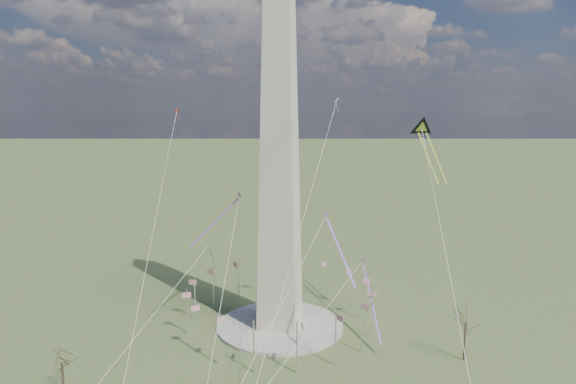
# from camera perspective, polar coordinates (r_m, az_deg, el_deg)

# --- Properties ---
(ground) EXTENTS (2000.00, 2000.00, 0.00)m
(ground) POSITION_cam_1_polar(r_m,az_deg,el_deg) (152.33, -0.88, -14.77)
(ground) COLOR #516432
(ground) RESTS_ON ground
(plaza) EXTENTS (36.00, 36.00, 0.80)m
(plaza) POSITION_cam_1_polar(r_m,az_deg,el_deg) (152.17, -0.88, -14.63)
(plaza) COLOR beige
(plaza) RESTS_ON ground
(washington_monument) EXTENTS (15.56, 15.56, 100.00)m
(washington_monument) POSITION_cam_1_polar(r_m,az_deg,el_deg) (139.63, -0.93, 3.48)
(washington_monument) COLOR beige
(washington_monument) RESTS_ON plaza
(flagpole_ring) EXTENTS (54.40, 54.40, 13.00)m
(flagpole_ring) POSITION_cam_1_polar(r_m,az_deg,el_deg) (149.49, -0.89, -12.22)
(flagpole_ring) COLOR white
(flagpole_ring) RESTS_ON ground
(tree_near) EXTENTS (8.46, 8.46, 14.81)m
(tree_near) POSITION_cam_1_polar(r_m,az_deg,el_deg) (137.47, 19.15, -13.30)
(tree_near) COLOR #45362A
(tree_near) RESTS_ON ground
(tree_far) EXTENTS (6.29, 6.29, 11.01)m
(tree_far) POSITION_cam_1_polar(r_m,az_deg,el_deg) (127.83, -23.86, -16.73)
(tree_far) COLOR #45362A
(tree_far) RESTS_ON ground
(kite_delta_black) EXTENTS (10.54, 20.39, 16.62)m
(kite_delta_black) POSITION_cam_1_polar(r_m,az_deg,el_deg) (150.14, 14.75, 6.55)
(kite_delta_black) COLOR black
(kite_delta_black) RESTS_ON ground
(kite_diamond_purple) EXTENTS (1.66, 2.84, 8.99)m
(kite_diamond_purple) POSITION_cam_1_polar(r_m,az_deg,el_deg) (161.68, -8.56, -5.87)
(kite_diamond_purple) COLOR navy
(kite_diamond_purple) RESTS_ON ground
(kite_streamer_left) EXTENTS (10.85, 18.36, 13.93)m
(kite_streamer_left) POSITION_cam_1_polar(r_m,az_deg,el_deg) (129.33, 5.35, -5.30)
(kite_streamer_left) COLOR #FF2850
(kite_streamer_left) RESTS_ON ground
(kite_streamer_mid) EXTENTS (9.97, 16.88, 12.79)m
(kite_streamer_mid) POSITION_cam_1_polar(r_m,az_deg,el_deg) (145.47, -7.31, -2.42)
(kite_streamer_mid) COLOR #FF2850
(kite_streamer_mid) RESTS_ON ground
(kite_streamer_right) EXTENTS (8.36, 23.05, 16.29)m
(kite_streamer_right) POSITION_cam_1_polar(r_m,az_deg,el_deg) (148.33, 8.95, -10.44)
(kite_streamer_right) COLOR #FF2850
(kite_streamer_right) RESTS_ON ground
(kite_small_red) EXTENTS (1.45, 2.06, 4.29)m
(kite_small_red) POSITION_cam_1_polar(r_m,az_deg,el_deg) (181.85, -12.24, 8.75)
(kite_small_red) COLOR red
(kite_small_red) RESTS_ON ground
(kite_small_white) EXTENTS (1.59, 2.26, 4.70)m
(kite_small_white) POSITION_cam_1_polar(r_m,az_deg,el_deg) (180.69, 5.45, 9.99)
(kite_small_white) COLOR white
(kite_small_white) RESTS_ON ground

